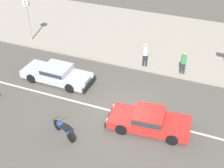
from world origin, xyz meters
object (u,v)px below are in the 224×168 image
(pedestrian_by_shop, at_px, (184,61))
(pedestrian_far_end, at_px, (145,53))
(sedan_red_4, at_px, (149,120))
(sedan_silver_0, at_px, (57,74))
(street_clock, at_px, (27,10))
(motorcycle_1, at_px, (63,129))

(pedestrian_by_shop, xyz_separation_m, pedestrian_far_end, (-2.56, -0.00, 0.10))
(sedan_red_4, bearing_deg, sedan_silver_0, 162.48)
(street_clock, bearing_deg, sedan_silver_0, -40.82)
(street_clock, relative_size, pedestrian_far_end, 1.90)
(motorcycle_1, distance_m, street_clock, 11.49)
(sedan_silver_0, xyz_separation_m, motorcycle_1, (2.84, -4.26, -0.12))
(sedan_silver_0, height_order, sedan_red_4, same)
(sedan_silver_0, relative_size, pedestrian_by_shop, 2.92)
(motorcycle_1, height_order, street_clock, street_clock)
(street_clock, xyz_separation_m, pedestrian_far_end, (9.47, -0.47, -1.40))
(sedan_red_4, xyz_separation_m, street_clock, (-11.45, 6.21, 2.03))
(sedan_red_4, distance_m, street_clock, 13.18)
(motorcycle_1, xyz_separation_m, street_clock, (-7.58, 8.36, 2.14))
(sedan_red_4, height_order, street_clock, street_clock)
(motorcycle_1, distance_m, pedestrian_by_shop, 9.07)
(sedan_silver_0, bearing_deg, street_clock, 139.18)
(sedan_red_4, height_order, motorcycle_1, sedan_red_4)
(pedestrian_by_shop, bearing_deg, street_clock, 177.74)
(pedestrian_by_shop, height_order, pedestrian_far_end, pedestrian_far_end)
(sedan_red_4, relative_size, pedestrian_by_shop, 2.81)
(sedan_silver_0, relative_size, street_clock, 1.40)
(street_clock, bearing_deg, sedan_red_4, -28.50)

